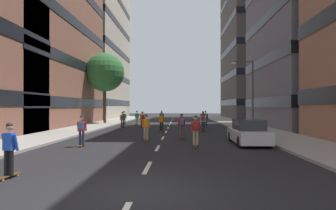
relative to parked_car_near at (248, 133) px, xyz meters
name	(u,v)px	position (x,y,z in m)	size (l,w,h in m)	color
ground_plane	(168,128)	(-5.38, 12.22, -0.70)	(132.10, 132.10, 0.00)	black
sidewalk_left	(94,126)	(-13.93, 14.97, -0.63)	(3.94, 60.54, 0.14)	#9E9991
sidewalk_right	(245,126)	(3.17, 14.97, -0.63)	(3.94, 60.54, 0.14)	#9E9991
lane_markings	(168,128)	(-5.38, 13.20, -0.70)	(0.16, 52.20, 0.01)	silver
building_left_far	(89,42)	(-22.10, 38.30, 14.40)	(12.53, 22.39, 30.03)	#B2A893
building_right_far	(260,40)	(11.35, 38.30, 14.42)	(12.53, 18.03, 30.06)	#4C4744
parked_car_near	(248,133)	(0.00, 0.00, 0.00)	(1.82, 4.40, 1.52)	silver
street_tree_near	(105,72)	(-13.93, 19.59, 6.05)	(5.06, 5.06, 9.16)	#4C3823
streetlamp_right	(249,87)	(2.41, 9.82, 3.44)	(2.13, 0.30, 6.50)	#3F3F44
skater_0	(122,119)	(-10.02, 11.67, 0.32)	(0.57, 0.92, 1.78)	brown
skater_1	(196,129)	(-3.25, -1.08, 0.32)	(0.54, 0.91, 1.78)	brown
skater_2	(146,126)	(-6.41, 1.54, 0.29)	(0.54, 0.91, 1.78)	brown
skater_3	(206,117)	(-1.07, 16.49, 0.32)	(0.56, 0.92, 1.78)	brown
skater_4	(203,118)	(-1.52, 14.79, 0.29)	(0.56, 0.92, 1.78)	brown
skater_5	(82,129)	(-9.76, -1.40, 0.32)	(0.55, 0.91, 1.78)	brown
skater_6	(142,119)	(-7.95, 11.65, 0.32)	(0.57, 0.92, 1.78)	brown
skater_7	(9,147)	(-9.62, -8.57, 0.29)	(0.56, 0.92, 1.78)	brown
skater_8	(124,117)	(-10.64, 15.81, 0.32)	(0.56, 0.92, 1.78)	brown
skater_9	(182,124)	(-4.01, 3.01, 0.32)	(0.55, 0.92, 1.78)	brown
skater_10	(162,121)	(-5.75, 7.91, 0.29)	(0.56, 0.92, 1.78)	brown
skater_11	(203,120)	(-2.01, 8.61, 0.32)	(0.57, 0.92, 1.78)	brown
skater_12	(137,117)	(-9.40, 17.55, 0.29)	(0.56, 0.92, 1.78)	brown
skater_13	(162,117)	(-6.40, 18.53, 0.32)	(0.54, 0.91, 1.78)	brown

